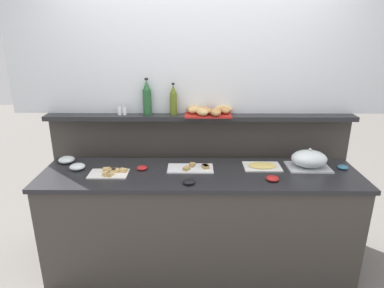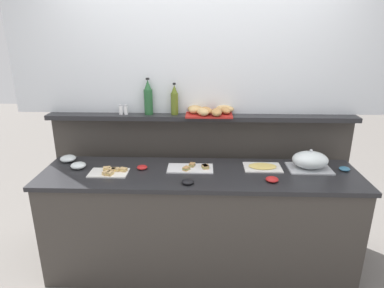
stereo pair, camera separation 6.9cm
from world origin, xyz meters
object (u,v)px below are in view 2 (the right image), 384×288
at_px(olive_oil_bottle, 174,101).
at_px(pepper_shaker, 126,110).
at_px(condiment_bowl_teal, 188,182).
at_px(condiment_bowl_red, 344,169).
at_px(sandwich_platter_rear, 193,168).
at_px(cold_cuts_platter, 262,167).
at_px(sandwich_platter_side, 110,172).
at_px(wine_bottle_green, 148,98).
at_px(condiment_bowl_dark, 142,167).
at_px(glass_bowl_large, 78,166).
at_px(glass_bowl_medium, 68,159).
at_px(serving_cloche, 310,161).
at_px(bread_basket, 209,111).
at_px(condiment_bowl_cream, 272,179).
at_px(salt_shaker, 121,110).

relative_size(olive_oil_bottle, pepper_shaker, 3.17).
bearing_deg(olive_oil_bottle, condiment_bowl_teal, -77.17).
bearing_deg(pepper_shaker, condiment_bowl_red, -10.40).
height_order(sandwich_platter_rear, cold_cuts_platter, sandwich_platter_rear).
distance_m(sandwich_platter_side, wine_bottle_green, 0.73).
bearing_deg(condiment_bowl_dark, wine_bottle_green, 88.37).
bearing_deg(glass_bowl_large, cold_cuts_platter, 2.25).
bearing_deg(wine_bottle_green, condiment_bowl_dark, -91.63).
bearing_deg(glass_bowl_medium, pepper_shaker, 24.96).
height_order(serving_cloche, condiment_bowl_dark, serving_cloche).
xyz_separation_m(sandwich_platter_side, pepper_shaker, (0.05, 0.46, 0.39)).
height_order(condiment_bowl_red, bread_basket, bread_basket).
relative_size(wine_bottle_green, bread_basket, 0.73).
distance_m(olive_oil_bottle, pepper_shaker, 0.43).
bearing_deg(glass_bowl_medium, condiment_bowl_teal, -20.95).
relative_size(condiment_bowl_red, bread_basket, 0.20).
relative_size(glass_bowl_large, condiment_bowl_cream, 1.28).
bearing_deg(glass_bowl_medium, serving_cloche, -2.72).
bearing_deg(condiment_bowl_red, wine_bottle_green, 167.76).
bearing_deg(serving_cloche, glass_bowl_medium, 177.28).
distance_m(cold_cuts_platter, glass_bowl_medium, 1.64).
xyz_separation_m(sandwich_platter_rear, condiment_bowl_red, (1.21, 0.02, 0.00)).
bearing_deg(condiment_bowl_cream, serving_cloche, 35.30).
xyz_separation_m(salt_shaker, pepper_shaker, (0.04, 0.00, 0.00)).
distance_m(sandwich_platter_side, cold_cuts_platter, 1.22).
height_order(cold_cuts_platter, condiment_bowl_teal, condiment_bowl_teal).
xyz_separation_m(sandwich_platter_side, glass_bowl_medium, (-0.43, 0.24, 0.01)).
bearing_deg(condiment_bowl_cream, sandwich_platter_rear, 160.55).
relative_size(cold_cuts_platter, wine_bottle_green, 0.95).
height_order(condiment_bowl_teal, bread_basket, bread_basket).
distance_m(condiment_bowl_red, condiment_bowl_cream, 0.66).
distance_m(cold_cuts_platter, pepper_shaker, 1.27).
height_order(condiment_bowl_dark, wine_bottle_green, wine_bottle_green).
height_order(pepper_shaker, bread_basket, pepper_shaker).
distance_m(serving_cloche, wine_bottle_green, 1.45).
relative_size(sandwich_platter_rear, condiment_bowl_teal, 4.01).
bearing_deg(sandwich_platter_side, condiment_bowl_dark, 22.14).
xyz_separation_m(serving_cloche, glass_bowl_large, (-1.87, -0.05, -0.05)).
bearing_deg(sandwich_platter_rear, olive_oil_bottle, 115.35).
relative_size(sandwich_platter_side, bread_basket, 0.70).
distance_m(sandwich_platter_rear, glass_bowl_large, 0.93).
bearing_deg(salt_shaker, wine_bottle_green, 4.04).
height_order(condiment_bowl_red, salt_shaker, salt_shaker).
relative_size(salt_shaker, bread_basket, 0.20).
xyz_separation_m(condiment_bowl_cream, bread_basket, (-0.47, 0.55, 0.38)).
bearing_deg(bread_basket, salt_shaker, 179.45).
bearing_deg(glass_bowl_large, condiment_bowl_dark, 0.27).
bearing_deg(pepper_shaker, bread_basket, -0.58).
bearing_deg(serving_cloche, cold_cuts_platter, 178.48).
relative_size(sandwich_platter_side, salt_shaker, 3.45).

